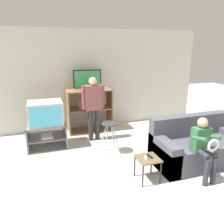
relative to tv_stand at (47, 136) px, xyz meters
name	(u,v)px	position (x,y,z in m)	size (l,w,h in m)	color
wall_back	(87,80)	(1.16, 1.01, 1.03)	(6.40, 0.06, 2.60)	beige
tv_stand	(47,136)	(0.00, 0.00, 0.00)	(0.83, 0.60, 0.54)	slate
television_main	(46,113)	(0.02, 0.01, 0.52)	(0.71, 0.57, 0.50)	#B2B2B7
media_shelf	(89,110)	(1.12, 0.68, 0.30)	(1.13, 0.52, 1.11)	#8E6642
television_flat	(87,80)	(1.10, 0.69, 1.08)	(0.70, 0.20, 0.50)	black
folding_stool	(110,129)	(1.24, -0.70, 0.26)	(0.37, 0.41, 0.66)	#B7B7BC
snack_table	(148,161)	(1.54, -1.84, 0.08)	(0.37, 0.37, 0.41)	brown
remote_control_black	(150,156)	(1.58, -1.81, 0.15)	(0.04, 0.14, 0.02)	black
remote_control_white	(146,158)	(1.50, -1.83, 0.15)	(0.04, 0.14, 0.02)	silver
couch	(197,147)	(2.72, -1.58, 0.04)	(1.72, 0.82, 0.87)	#4C4C56
person_standing_adult	(93,103)	(1.09, 0.06, 0.64)	(0.53, 0.20, 1.50)	#2D2D33
person_seated_child	(204,144)	(2.43, -2.05, 0.36)	(0.33, 0.43, 1.05)	#2D2D38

